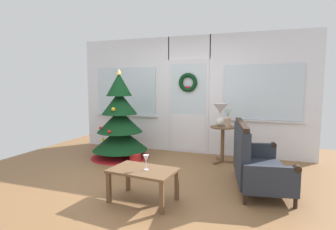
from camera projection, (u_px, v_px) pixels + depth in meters
name	position (u px, v px, depth m)	size (l,w,h in m)	color
ground_plane	(153.00, 184.00, 4.13)	(6.76, 6.76, 0.00)	brown
back_wall_with_door	(189.00, 95.00, 5.94)	(5.20, 0.19, 2.55)	white
christmas_tree	(120.00, 125.00, 5.57)	(1.21, 1.21, 1.82)	#4C331E
settee_sofa	(254.00, 162.00, 3.97)	(0.92, 1.49, 0.96)	black
side_table	(223.00, 137.00, 5.22)	(0.50, 0.48, 0.70)	brown
table_lamp	(220.00, 111.00, 5.23)	(0.28, 0.28, 0.44)	silver
flower_vase	(228.00, 121.00, 5.10)	(0.11, 0.10, 0.35)	tan
coffee_table	(143.00, 174.00, 3.48)	(0.89, 0.61, 0.43)	brown
wine_glass	(146.00, 159.00, 3.43)	(0.08, 0.08, 0.20)	silver
gift_box	(135.00, 158.00, 5.26)	(0.17, 0.15, 0.17)	red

